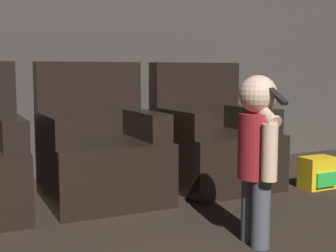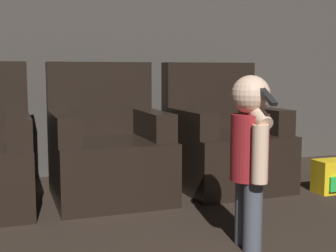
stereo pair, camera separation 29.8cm
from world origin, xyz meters
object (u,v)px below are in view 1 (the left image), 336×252
armchair_middle (100,153)px  person_toddler (258,146)px  toy_backpack (318,173)px  armchair_right (212,144)px

armchair_middle → person_toddler: bearing=-69.1°
toy_backpack → armchair_middle: bearing=163.6°
armchair_middle → person_toddler: size_ratio=1.10×
toy_backpack → person_toddler: bearing=-146.5°
person_toddler → toy_backpack: bearing=129.8°
armchair_right → armchair_middle: bearing=178.3°
person_toddler → toy_backpack: 1.51m
armchair_middle → person_toddler: 1.40m
armchair_middle → person_toddler: (0.48, -1.30, 0.21)m
armchair_middle → armchair_right: (0.98, -0.00, 0.00)m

